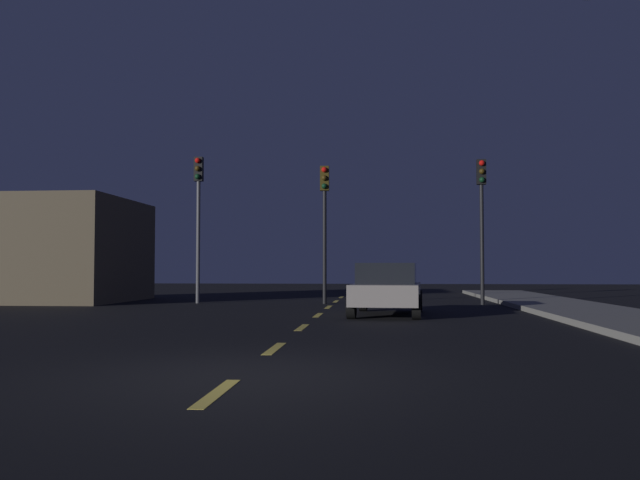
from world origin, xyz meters
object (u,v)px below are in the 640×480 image
Objects in this scene: car_stopped_ahead at (387,289)px; street_lamp_right at (640,121)px; traffic_signal_center at (325,207)px; traffic_signal_left at (198,201)px; traffic_signal_right at (482,203)px.

car_stopped_ahead is 7.49m from street_lamp_right.
street_lamp_right is at bearing -27.57° from car_stopped_ahead.
traffic_signal_center is at bearing 111.64° from car_stopped_ahead.
traffic_signal_left is 0.70× the size of street_lamp_right.
traffic_signal_left reaches higher than traffic_signal_right.
traffic_signal_center is at bearing -180.00° from traffic_signal_right.
traffic_signal_right is (5.63, 0.00, 0.10)m from traffic_signal_center.
car_stopped_ahead is (6.89, -5.53, -3.04)m from traffic_signal_left.
traffic_signal_center is 0.97× the size of traffic_signal_right.
street_lamp_right is (5.67, -2.96, 3.89)m from car_stopped_ahead.
traffic_signal_left is 10.33m from traffic_signal_right.
street_lamp_right is (7.86, -8.49, 1.11)m from traffic_signal_center.
traffic_signal_left is 1.08× the size of traffic_signal_center.
traffic_signal_left is 1.05× the size of traffic_signal_right.
street_lamp_right reaches higher than traffic_signal_right.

